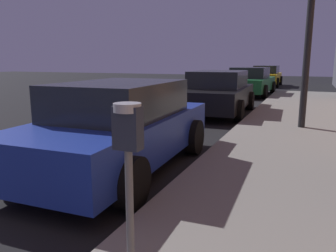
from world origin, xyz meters
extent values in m
cylinder|color=#59595B|center=(4.51, 0.76, 0.66)|extent=(0.06, 0.06, 1.01)
cube|color=#232838|center=(4.51, 0.76, 1.31)|extent=(0.19, 0.11, 0.30)
cylinder|color=#999EA5|center=(4.51, 0.76, 1.45)|extent=(0.19, 0.19, 0.06)
cube|color=black|center=(4.45, 0.76, 1.35)|extent=(0.01, 0.08, 0.11)
cube|color=navy|center=(2.85, 3.36, 0.57)|extent=(1.86, 4.20, 0.64)
cube|color=#1E2328|center=(2.85, 3.39, 1.15)|extent=(1.59, 2.31, 0.56)
cylinder|color=black|center=(1.94, 4.61, 0.33)|extent=(0.24, 0.67, 0.66)
cylinder|color=black|center=(3.68, 4.67, 0.33)|extent=(0.24, 0.67, 0.66)
cylinder|color=black|center=(2.02, 2.04, 0.33)|extent=(0.24, 0.67, 0.66)
cylinder|color=black|center=(3.76, 2.10, 0.33)|extent=(0.24, 0.67, 0.66)
cube|color=black|center=(2.85, 9.63, 0.57)|extent=(2.01, 4.41, 0.64)
cube|color=#1E2328|center=(2.85, 9.67, 1.15)|extent=(1.70, 2.43, 0.56)
cylinder|color=black|center=(1.87, 10.93, 0.33)|extent=(0.25, 0.67, 0.66)
cylinder|color=black|center=(3.71, 11.01, 0.33)|extent=(0.25, 0.67, 0.66)
cylinder|color=black|center=(1.99, 8.25, 0.33)|extent=(0.25, 0.67, 0.66)
cylinder|color=black|center=(3.83, 8.33, 0.33)|extent=(0.25, 0.67, 0.66)
cube|color=#19592D|center=(2.85, 16.29, 0.57)|extent=(2.04, 4.61, 0.64)
cube|color=#1E2328|center=(2.84, 16.09, 1.15)|extent=(1.73, 2.13, 0.56)
cylinder|color=black|center=(1.95, 17.73, 0.33)|extent=(0.24, 0.67, 0.66)
cylinder|color=black|center=(3.85, 17.67, 0.33)|extent=(0.24, 0.67, 0.66)
cylinder|color=black|center=(1.85, 14.92, 0.33)|extent=(0.24, 0.67, 0.66)
cylinder|color=black|center=(3.75, 14.85, 0.33)|extent=(0.24, 0.67, 0.66)
cube|color=gold|center=(2.85, 23.06, 0.57)|extent=(1.74, 4.20, 0.64)
cube|color=#1E2328|center=(2.85, 23.04, 1.15)|extent=(1.52, 2.27, 0.56)
cylinder|color=black|center=(1.98, 24.36, 0.33)|extent=(0.22, 0.66, 0.66)
cylinder|color=black|center=(3.73, 24.36, 0.33)|extent=(0.22, 0.66, 0.66)
cylinder|color=black|center=(1.97, 21.76, 0.33)|extent=(0.22, 0.66, 0.66)
cylinder|color=black|center=(3.72, 21.76, 0.33)|extent=(0.22, 0.66, 0.66)
cylinder|color=black|center=(5.53, 7.49, 2.79)|extent=(0.16, 0.16, 5.29)
camera|label=1|loc=(5.61, -1.14, 1.76)|focal=35.09mm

